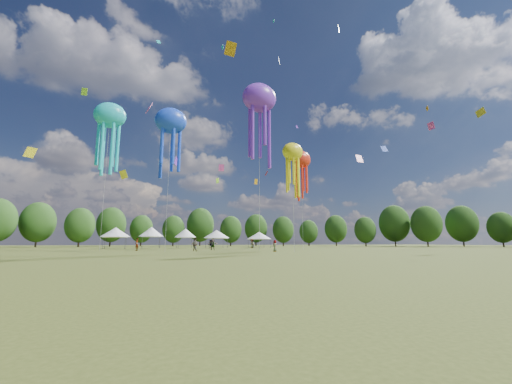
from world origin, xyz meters
name	(u,v)px	position (x,y,z in m)	size (l,w,h in m)	color
ground	(420,266)	(0.00, 0.00, 0.00)	(300.00, 300.00, 0.00)	#384416
spectator_near	(195,245)	(-7.04, 31.69, 0.92)	(0.89, 0.70, 1.84)	gray
spectators_far	(223,244)	(0.36, 45.68, 0.89)	(24.75, 30.03, 1.91)	gray
festival_tents	(188,233)	(-4.90, 56.58, 3.14)	(37.02, 8.26, 4.45)	#47474C
show_kites	(214,130)	(-4.37, 33.43, 18.63)	(35.47, 19.39, 27.20)	blue
small_kites	(230,94)	(0.15, 41.11, 29.04)	(75.01, 64.70, 44.71)	blue
treeline	(189,220)	(-3.87, 62.51, 6.54)	(201.57, 95.24, 13.43)	#38281C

